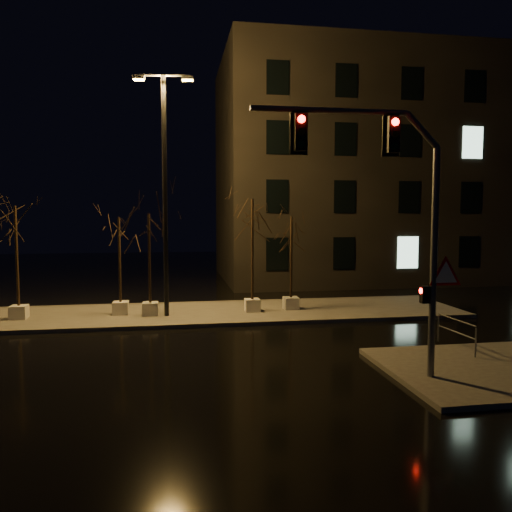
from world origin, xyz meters
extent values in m
plane|color=black|center=(0.00, 0.00, 0.00)|extent=(90.00, 90.00, 0.00)
cube|color=#4C4944|center=(0.00, 6.00, 0.07)|extent=(22.00, 5.00, 0.15)
cube|color=#4C4944|center=(7.50, -3.50, 0.07)|extent=(7.00, 5.00, 0.15)
cube|color=black|center=(14.00, 18.00, 7.50)|extent=(25.00, 12.00, 15.00)
cube|color=silver|center=(-8.21, 5.70, 0.43)|extent=(0.65, 0.65, 0.55)
cylinder|color=black|center=(-8.21, 5.70, 2.75)|extent=(0.11, 0.11, 4.11)
cube|color=silver|center=(-4.15, 5.96, 0.43)|extent=(0.65, 0.65, 0.55)
cylinder|color=black|center=(-4.15, 5.96, 2.51)|extent=(0.11, 0.11, 3.63)
cube|color=silver|center=(-2.88, 5.57, 0.43)|extent=(0.65, 0.65, 0.55)
cylinder|color=black|center=(-2.88, 5.57, 2.60)|extent=(0.11, 0.11, 3.79)
cube|color=silver|center=(1.57, 5.71, 0.43)|extent=(0.65, 0.65, 0.55)
cylinder|color=black|center=(1.57, 5.71, 2.91)|extent=(0.11, 0.11, 4.43)
cube|color=silver|center=(3.39, 5.94, 0.43)|extent=(0.65, 0.65, 0.55)
cylinder|color=black|center=(3.39, 5.94, 2.54)|extent=(0.11, 0.11, 3.68)
cylinder|color=slate|center=(4.85, -3.96, 3.15)|extent=(0.18, 0.18, 6.00)
cylinder|color=slate|center=(2.01, -3.93, 6.99)|extent=(4.00, 0.18, 0.14)
cube|color=black|center=(3.65, -3.94, 6.44)|extent=(0.30, 0.22, 0.90)
cube|color=black|center=(1.25, -3.92, 6.44)|extent=(0.30, 0.22, 0.90)
cube|color=black|center=(4.63, -3.95, 2.35)|extent=(0.22, 0.18, 0.45)
cone|color=red|center=(5.15, -4.01, 2.85)|extent=(1.04, 0.04, 1.04)
sphere|color=#FF0C07|center=(4.85, -3.96, 6.74)|extent=(0.18, 0.18, 0.18)
cylinder|color=black|center=(-2.19, 5.37, 5.15)|extent=(0.20, 0.20, 10.01)
cylinder|color=black|center=(-2.19, 5.37, 10.16)|extent=(2.20, 0.35, 0.10)
cube|color=yellow|center=(-3.18, 5.48, 10.01)|extent=(0.53, 0.34, 0.20)
cube|color=yellow|center=(-1.19, 5.25, 10.01)|extent=(0.53, 0.34, 0.20)
cylinder|color=slate|center=(7.08, -2.53, 0.60)|extent=(0.05, 0.05, 0.89)
cylinder|color=slate|center=(6.98, -0.55, 0.60)|extent=(0.05, 0.05, 0.89)
cylinder|color=slate|center=(7.03, -1.54, 1.09)|extent=(0.14, 1.98, 0.04)
cylinder|color=slate|center=(7.03, -1.54, 0.70)|extent=(0.14, 1.98, 0.04)
camera|label=1|loc=(-1.82, -15.98, 4.41)|focal=35.00mm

